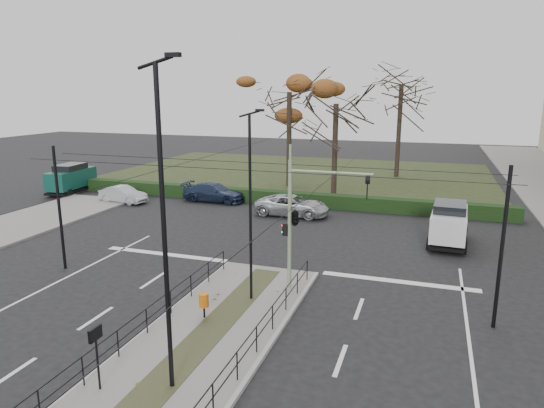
# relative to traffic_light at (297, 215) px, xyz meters

# --- Properties ---
(ground) EXTENTS (140.00, 140.00, 0.00)m
(ground) POSITION_rel_traffic_light_xyz_m (-1.82, -3.02, -3.36)
(ground) COLOR black
(ground) RESTS_ON ground
(median_island) EXTENTS (4.40, 15.00, 0.14)m
(median_island) POSITION_rel_traffic_light_xyz_m (-1.82, -5.52, -3.29)
(median_island) COLOR slate
(median_island) RESTS_ON ground
(park) EXTENTS (38.00, 26.00, 0.10)m
(park) POSITION_rel_traffic_light_xyz_m (-7.82, 28.98, -3.31)
(park) COLOR #242C16
(park) RESTS_ON ground
(hedge) EXTENTS (38.00, 1.00, 1.00)m
(hedge) POSITION_rel_traffic_light_xyz_m (-7.82, 15.58, -2.86)
(hedge) COLOR black
(hedge) RESTS_ON ground
(median_railing) EXTENTS (4.14, 13.24, 0.92)m
(median_railing) POSITION_rel_traffic_light_xyz_m (-1.82, -5.62, -2.39)
(median_railing) COLOR black
(median_railing) RESTS_ON median_island
(catenary) EXTENTS (20.00, 34.00, 6.00)m
(catenary) POSITION_rel_traffic_light_xyz_m (-1.82, -1.40, 0.06)
(catenary) COLOR black
(catenary) RESTS_ON ground
(traffic_light) EXTENTS (3.76, 2.16, 5.54)m
(traffic_light) POSITION_rel_traffic_light_xyz_m (0.00, 0.00, 0.00)
(traffic_light) COLOR gray
(traffic_light) RESTS_ON median_island
(litter_bin) EXTENTS (0.37, 0.37, 0.95)m
(litter_bin) POSITION_rel_traffic_light_xyz_m (-2.50, -3.90, -2.54)
(litter_bin) COLOR black
(litter_bin) RESTS_ON median_island
(info_panel) EXTENTS (0.11, 0.50, 1.92)m
(info_panel) POSITION_rel_traffic_light_xyz_m (-3.33, -8.92, -1.71)
(info_panel) COLOR black
(info_panel) RESTS_ON median_island
(streetlamp_median_near) EXTENTS (0.77, 0.16, 9.21)m
(streetlamp_median_near) POSITION_rel_traffic_light_xyz_m (-1.42, -8.14, 1.46)
(streetlamp_median_near) COLOR black
(streetlamp_median_near) RESTS_ON median_island
(streetlamp_median_far) EXTENTS (0.64, 0.13, 7.65)m
(streetlamp_median_far) POSITION_rel_traffic_light_xyz_m (-1.41, -1.75, 0.67)
(streetlamp_median_far) COLOR black
(streetlamp_median_far) RESTS_ON median_island
(parked_car_second) EXTENTS (4.03, 1.79, 1.29)m
(parked_car_second) POSITION_rel_traffic_light_xyz_m (-17.34, 12.19, -2.72)
(parked_car_second) COLOR #B1B3B9
(parked_car_second) RESTS_ON ground
(parked_car_third) EXTENTS (5.04, 2.12, 1.45)m
(parked_car_third) POSITION_rel_traffic_light_xyz_m (-10.81, 14.80, -2.63)
(parked_car_third) COLOR #1C2842
(parked_car_third) RESTS_ON ground
(parked_car_fourth) EXTENTS (5.15, 2.42, 1.42)m
(parked_car_fourth) POSITION_rel_traffic_light_xyz_m (-3.78, 12.50, -2.65)
(parked_car_fourth) COLOR #B1B3B9
(parked_car_fourth) RESTS_ON ground
(white_van) EXTENTS (2.24, 4.54, 2.38)m
(white_van) POSITION_rel_traffic_light_xyz_m (6.36, 9.02, -2.12)
(white_van) COLOR silver
(white_van) RESTS_ON ground
(green_van) EXTENTS (2.32, 5.04, 2.47)m
(green_van) POSITION_rel_traffic_light_xyz_m (-23.73, 14.02, -2.08)
(green_van) COLOR #0E3E36
(green_van) RESTS_ON ground
(rust_tree) EXTENTS (8.59, 8.59, 10.90)m
(rust_tree) POSITION_rel_traffic_light_xyz_m (-6.91, 22.21, 5.02)
(rust_tree) COLOR black
(rust_tree) RESTS_ON park
(bare_tree_center) EXTENTS (6.94, 6.94, 11.98)m
(bare_tree_center) POSITION_rel_traffic_light_xyz_m (1.91, 30.51, 5.09)
(bare_tree_center) COLOR black
(bare_tree_center) RESTS_ON park
(bare_tree_near) EXTENTS (6.89, 6.89, 9.81)m
(bare_tree_near) POSITION_rel_traffic_light_xyz_m (-2.34, 19.86, 3.58)
(bare_tree_near) COLOR black
(bare_tree_near) RESTS_ON park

